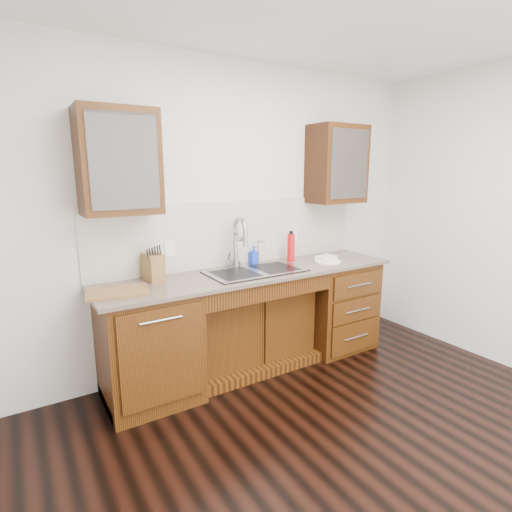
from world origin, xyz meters
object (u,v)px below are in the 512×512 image
cutting_board (118,292)px  plate (328,261)px  knife_block (153,267)px  soap_bottle (254,255)px  water_bottle (291,248)px

cutting_board → plate: bearing=-1.3°
plate → knife_block: size_ratio=1.16×
soap_bottle → cutting_board: (-1.31, -0.28, -0.07)m
knife_block → cutting_board: (-0.33, -0.20, -0.10)m
soap_bottle → water_bottle: 0.37m
plate → cutting_board: bearing=178.7°
soap_bottle → plate: size_ratio=0.65×
knife_block → cutting_board: knife_block is taller
soap_bottle → water_bottle: size_ratio=0.61×
knife_block → soap_bottle: bearing=-3.1°
plate → cutting_board: (-1.94, 0.05, 0.00)m
soap_bottle → knife_block: bearing=-177.5°
soap_bottle → plate: bearing=-30.0°
plate → cutting_board: size_ratio=0.59×
soap_bottle → cutting_board: size_ratio=0.38×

